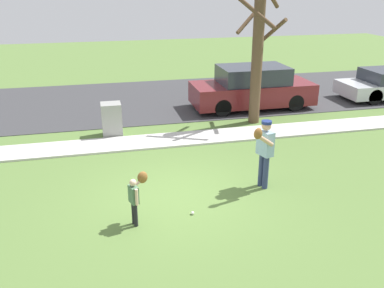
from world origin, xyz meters
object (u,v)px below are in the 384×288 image
object	(u,v)px
utility_cabinet	(112,119)
street_tree_near	(258,50)
person_child	(136,193)
parked_suv_maroon	(252,88)
person_adult	(264,147)
baseball	(193,213)

from	to	relation	value
utility_cabinet	street_tree_near	bearing A→B (deg)	2.44
person_child	parked_suv_maroon	size ratio (longest dim) A/B	0.23
street_tree_near	person_adult	bearing A→B (deg)	-108.97
baseball	street_tree_near	bearing A→B (deg)	57.56
person_adult	parked_suv_maroon	world-z (taller)	person_adult
person_child	person_adult	bearing A→B (deg)	-0.95
person_child	baseball	world-z (taller)	person_child
person_adult	baseball	distance (m)	2.35
person_adult	baseball	world-z (taller)	person_adult
utility_cabinet	parked_suv_maroon	world-z (taller)	parked_suv_maroon
parked_suv_maroon	person_adult	bearing A→B (deg)	-108.74
utility_cabinet	street_tree_near	xyz separation A→B (m)	(4.97, 0.21, 2.00)
person_child	utility_cabinet	bearing A→B (deg)	74.95
person_adult	baseball	size ratio (longest dim) A/B	22.92
utility_cabinet	street_tree_near	size ratio (longest dim) A/B	0.23
person_adult	street_tree_near	bearing A→B (deg)	-126.14
person_child	utility_cabinet	size ratio (longest dim) A/B	1.01
parked_suv_maroon	person_child	bearing A→B (deg)	-125.70
person_adult	person_child	bearing A→B (deg)	-0.95
street_tree_near	parked_suv_maroon	size ratio (longest dim) A/B	1.01
person_child	parked_suv_maroon	world-z (taller)	parked_suv_maroon
person_adult	utility_cabinet	xyz separation A→B (m)	(-3.33, 4.58, -0.52)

